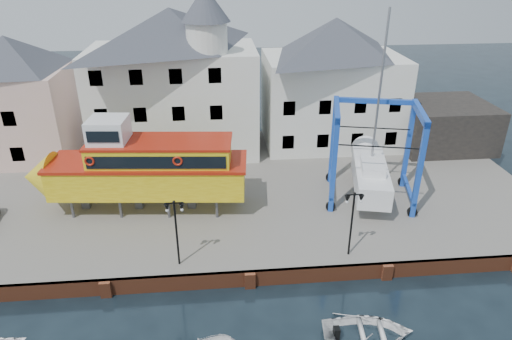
{
  "coord_description": "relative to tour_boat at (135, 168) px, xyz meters",
  "views": [
    {
      "loc": [
        -1.56,
        -20.49,
        17.41
      ],
      "look_at": [
        1.0,
        7.0,
        4.0
      ],
      "focal_mm": 32.0,
      "sensor_mm": 36.0,
      "label": 1
    }
  ],
  "objects": [
    {
      "name": "ground",
      "position": [
        7.12,
        -7.9,
        -4.11
      ],
      "size": [
        140.0,
        140.0,
        0.0
      ],
      "primitive_type": "plane",
      "color": "black",
      "rests_on": "ground"
    },
    {
      "name": "hardstanding",
      "position": [
        7.12,
        3.1,
        -3.61
      ],
      "size": [
        44.0,
        22.0,
        1.0
      ],
      "primitive_type": "cube",
      "color": "slate",
      "rests_on": "ground"
    },
    {
      "name": "quay_wall",
      "position": [
        7.12,
        -7.8,
        -3.61
      ],
      "size": [
        44.0,
        0.47,
        1.0
      ],
      "color": "brown",
      "rests_on": "ground"
    },
    {
      "name": "building_pink",
      "position": [
        -10.88,
        10.09,
        2.04
      ],
      "size": [
        8.0,
        7.0,
        10.3
      ],
      "color": "beige",
      "rests_on": "hardstanding"
    },
    {
      "name": "building_white_main",
      "position": [
        2.25,
        10.49,
        3.23
      ],
      "size": [
        14.0,
        8.3,
        14.0
      ],
      "color": "silver",
      "rests_on": "hardstanding"
    },
    {
      "name": "building_white_right",
      "position": [
        16.12,
        11.09,
        2.49
      ],
      "size": [
        12.0,
        8.0,
        11.2
      ],
      "color": "silver",
      "rests_on": "hardstanding"
    },
    {
      "name": "shed_dark",
      "position": [
        26.12,
        9.1,
        -1.11
      ],
      "size": [
        8.0,
        7.0,
        4.0
      ],
      "primitive_type": "cube",
      "color": "black",
      "rests_on": "hardstanding"
    },
    {
      "name": "lamp_post_left",
      "position": [
        3.12,
        -6.7,
        0.06
      ],
      "size": [
        1.12,
        0.32,
        4.2
      ],
      "color": "black",
      "rests_on": "hardstanding"
    },
    {
      "name": "lamp_post_right",
      "position": [
        13.12,
        -6.7,
        0.06
      ],
      "size": [
        1.12,
        0.32,
        4.2
      ],
      "color": "black",
      "rests_on": "hardstanding"
    },
    {
      "name": "tour_boat",
      "position": [
        0.0,
        0.0,
        0.0
      ],
      "size": [
        15.42,
        4.94,
        6.6
      ],
      "rotation": [
        0.0,
        0.0,
        -0.09
      ],
      "color": "#59595E",
      "rests_on": "hardstanding"
    },
    {
      "name": "travel_lift",
      "position": [
        16.62,
        0.68,
        -0.91
      ],
      "size": [
        7.09,
        9.02,
        13.2
      ],
      "rotation": [
        0.0,
        0.0,
        -0.23
      ],
      "color": "#113DAC",
      "rests_on": "hardstanding"
    },
    {
      "name": "motorboat_b",
      "position": [
        12.63,
        -12.2,
        -4.11
      ],
      "size": [
        4.78,
        3.67,
        0.92
      ],
      "primitive_type": "imported",
      "rotation": [
        0.0,
        0.0,
        1.45
      ],
      "color": "white",
      "rests_on": "ground"
    }
  ]
}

